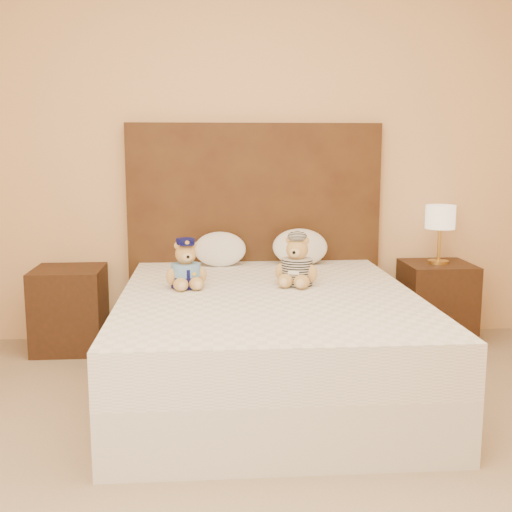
{
  "coord_description": "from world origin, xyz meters",
  "views": [
    {
      "loc": [
        -0.33,
        -2.22,
        1.34
      ],
      "look_at": [
        -0.05,
        1.45,
        0.71
      ],
      "focal_mm": 45.0,
      "sensor_mm": 36.0,
      "label": 1
    }
  ],
  "objects_px": {
    "lamp": "(440,220)",
    "pillow_left": "(220,247)",
    "bed": "(268,340)",
    "teddy_prisoner": "(297,260)",
    "nightstand_left": "(70,309)",
    "nightstand_right": "(436,302)",
    "pillow_right": "(300,245)",
    "teddy_police": "(186,264)"
  },
  "relations": [
    {
      "from": "pillow_left",
      "to": "pillow_right",
      "type": "distance_m",
      "value": 0.54
    },
    {
      "from": "teddy_prisoner",
      "to": "teddy_police",
      "type": "bearing_deg",
      "value": -157.34
    },
    {
      "from": "bed",
      "to": "nightstand_right",
      "type": "height_order",
      "value": "same"
    },
    {
      "from": "lamp",
      "to": "teddy_police",
      "type": "distance_m",
      "value": 1.83
    },
    {
      "from": "lamp",
      "to": "pillow_right",
      "type": "relative_size",
      "value": 1.07
    },
    {
      "from": "teddy_prisoner",
      "to": "pillow_left",
      "type": "xyz_separation_m",
      "value": [
        -0.43,
        0.66,
        -0.02
      ]
    },
    {
      "from": "nightstand_left",
      "to": "lamp",
      "type": "bearing_deg",
      "value": 0.0
    },
    {
      "from": "teddy_prisoner",
      "to": "pillow_left",
      "type": "distance_m",
      "value": 0.79
    },
    {
      "from": "bed",
      "to": "nightstand_left",
      "type": "distance_m",
      "value": 1.48
    },
    {
      "from": "teddy_police",
      "to": "nightstand_left",
      "type": "bearing_deg",
      "value": 128.68
    },
    {
      "from": "nightstand_right",
      "to": "teddy_prisoner",
      "type": "relative_size",
      "value": 1.89
    },
    {
      "from": "lamp",
      "to": "pillow_right",
      "type": "distance_m",
      "value": 0.97
    },
    {
      "from": "nightstand_right",
      "to": "pillow_left",
      "type": "height_order",
      "value": "pillow_left"
    },
    {
      "from": "bed",
      "to": "lamp",
      "type": "xyz_separation_m",
      "value": [
        1.25,
        0.8,
        0.57
      ]
    },
    {
      "from": "nightstand_left",
      "to": "nightstand_right",
      "type": "xyz_separation_m",
      "value": [
        2.5,
        0.0,
        0.0
      ]
    },
    {
      "from": "lamp",
      "to": "pillow_left",
      "type": "xyz_separation_m",
      "value": [
        -1.5,
        0.03,
        -0.18
      ]
    },
    {
      "from": "teddy_police",
      "to": "teddy_prisoner",
      "type": "distance_m",
      "value": 0.63
    },
    {
      "from": "bed",
      "to": "lamp",
      "type": "distance_m",
      "value": 1.59
    },
    {
      "from": "lamp",
      "to": "pillow_right",
      "type": "bearing_deg",
      "value": 178.2
    },
    {
      "from": "pillow_left",
      "to": "bed",
      "type": "bearing_deg",
      "value": -73.45
    },
    {
      "from": "nightstand_right",
      "to": "teddy_police",
      "type": "height_order",
      "value": "teddy_police"
    },
    {
      "from": "nightstand_right",
      "to": "pillow_left",
      "type": "bearing_deg",
      "value": 178.85
    },
    {
      "from": "nightstand_left",
      "to": "nightstand_right",
      "type": "distance_m",
      "value": 2.5
    },
    {
      "from": "nightstand_left",
      "to": "lamp",
      "type": "height_order",
      "value": "lamp"
    },
    {
      "from": "nightstand_right",
      "to": "lamp",
      "type": "xyz_separation_m",
      "value": [
        -0.0,
        0.0,
        0.57
      ]
    },
    {
      "from": "bed",
      "to": "pillow_right",
      "type": "distance_m",
      "value": 0.97
    },
    {
      "from": "teddy_prisoner",
      "to": "pillow_left",
      "type": "bearing_deg",
      "value": 143.83
    },
    {
      "from": "bed",
      "to": "teddy_police",
      "type": "height_order",
      "value": "teddy_police"
    },
    {
      "from": "bed",
      "to": "nightstand_left",
      "type": "bearing_deg",
      "value": 147.38
    },
    {
      "from": "bed",
      "to": "teddy_prisoner",
      "type": "distance_m",
      "value": 0.49
    },
    {
      "from": "nightstand_right",
      "to": "teddy_prisoner",
      "type": "height_order",
      "value": "teddy_prisoner"
    },
    {
      "from": "bed",
      "to": "teddy_prisoner",
      "type": "xyz_separation_m",
      "value": [
        0.18,
        0.17,
        0.42
      ]
    },
    {
      "from": "lamp",
      "to": "teddy_police",
      "type": "height_order",
      "value": "lamp"
    },
    {
      "from": "lamp",
      "to": "pillow_right",
      "type": "height_order",
      "value": "lamp"
    },
    {
      "from": "lamp",
      "to": "pillow_left",
      "type": "distance_m",
      "value": 1.51
    },
    {
      "from": "bed",
      "to": "nightstand_left",
      "type": "height_order",
      "value": "same"
    },
    {
      "from": "nightstand_left",
      "to": "pillow_left",
      "type": "bearing_deg",
      "value": 1.71
    },
    {
      "from": "teddy_prisoner",
      "to": "nightstand_right",
      "type": "bearing_deg",
      "value": 51.75
    },
    {
      "from": "bed",
      "to": "teddy_prisoner",
      "type": "bearing_deg",
      "value": 42.36
    },
    {
      "from": "lamp",
      "to": "pillow_left",
      "type": "bearing_deg",
      "value": 178.85
    },
    {
      "from": "pillow_right",
      "to": "nightstand_right",
      "type": "bearing_deg",
      "value": -1.8
    },
    {
      "from": "pillow_right",
      "to": "nightstand_left",
      "type": "bearing_deg",
      "value": -178.89
    }
  ]
}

